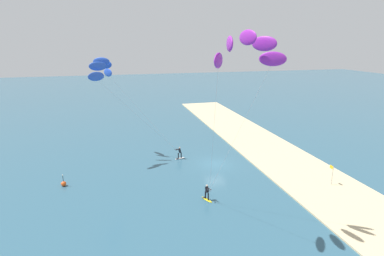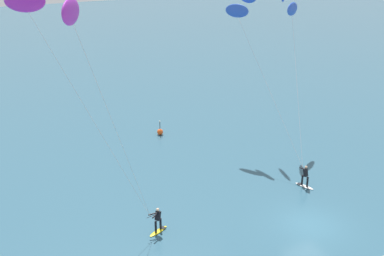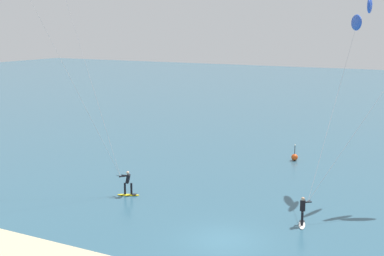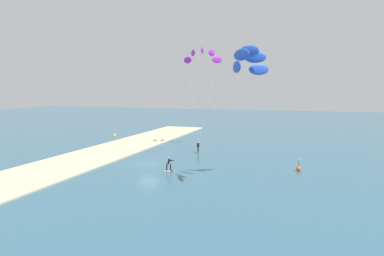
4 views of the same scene
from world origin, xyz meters
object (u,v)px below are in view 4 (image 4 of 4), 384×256
kitesurfer_mid_water (245,64)px  marker_buoy (299,169)px  kitesurfer_nearshore (202,58)px  beach_flag (115,137)px

kitesurfer_mid_water → marker_buoy: size_ratio=9.83×
kitesurfer_nearshore → kitesurfer_mid_water: kitesurfer_nearshore is taller
kitesurfer_mid_water → kitesurfer_nearshore: bearing=-152.7°
kitesurfer_nearshore → marker_buoy: kitesurfer_nearshore is taller
beach_flag → kitesurfer_mid_water: bearing=57.7°
marker_buoy → beach_flag: beach_flag is taller
kitesurfer_nearshore → marker_buoy: bearing=51.3°
kitesurfer_mid_water → marker_buoy: kitesurfer_mid_water is taller
marker_buoy → beach_flag: 29.70m
beach_flag → kitesurfer_nearshore: bearing=111.0°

